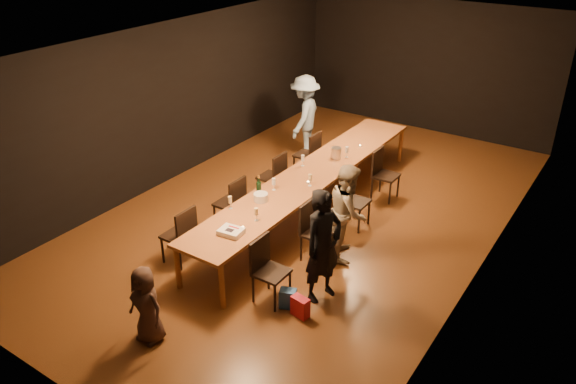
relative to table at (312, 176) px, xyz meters
The scene contains 30 objects.
ground 0.70m from the table, ahead, with size 10.00×10.00×0.00m, color #3F200F.
room_shell 1.38m from the table, ahead, with size 6.04×10.04×3.02m.
table is the anchor object (origin of this frame).
chair_right_0 2.56m from the table, 70.50° to the right, with size 0.42×0.42×0.93m, color black, non-canonical shape.
chair_right_1 1.49m from the table, 54.69° to the right, with size 0.42×0.42×0.93m, color black, non-canonical shape.
chair_right_2 0.88m from the table, ahead, with size 0.42×0.42×0.93m, color black, non-canonical shape.
chair_right_3 1.49m from the table, 54.69° to the left, with size 0.42×0.42×0.93m, color black, non-canonical shape.
chair_left_0 2.56m from the table, 109.50° to the right, with size 0.42×0.42×0.93m, color black, non-canonical shape.
chair_left_1 1.49m from the table, 125.31° to the right, with size 0.42×0.42×0.93m, color black, non-canonical shape.
chair_left_2 0.88m from the table, behind, with size 0.42×0.42×0.93m, color black, non-canonical shape.
chair_left_3 1.49m from the table, 125.31° to the left, with size 0.42×0.42×0.93m, color black, non-canonical shape.
woman_birthday 2.38m from the table, 54.80° to the right, with size 0.59×0.39×1.63m, color black.
woman_tan 1.42m from the table, 35.71° to the right, with size 0.73×0.57×1.51m, color tan.
man_blue 2.58m from the table, 125.00° to the left, with size 1.11×0.64×1.72m, color #86A9D0.
child 3.87m from the table, 89.54° to the right, with size 0.51×0.33×1.04m, color #432D25.
gift_bag_red 2.87m from the table, 61.21° to the right, with size 0.24×0.13×0.29m, color red.
gift_bag_blue 2.71m from the table, 65.04° to the right, with size 0.22×0.15×0.27m, color #285BAE.
birthday_cake 2.30m from the table, 87.60° to the right, with size 0.35×0.30×0.08m.
plate_stack 1.29m from the table, 96.08° to the right, with size 0.22×0.22×0.12m, color white.
champagne_bottle 1.18m from the table, 104.31° to the right, with size 0.08×0.08×0.33m, color black, non-canonical shape.
ice_bucket 0.80m from the table, 87.93° to the left, with size 0.18×0.18×0.20m, color #B6B7BB.
wineglass_0 1.78m from the table, 102.03° to the right, with size 0.06×0.06×0.21m, color beige, non-canonical shape.
wineglass_1 1.82m from the table, 84.59° to the right, with size 0.06×0.06×0.21m, color beige, non-canonical shape.
wineglass_2 0.90m from the table, 101.77° to the right, with size 0.06×0.06×0.21m, color silver, non-canonical shape.
wineglass_3 0.50m from the table, 62.06° to the right, with size 0.06×0.06×0.21m, color beige, non-canonical shape.
wineglass_4 0.37m from the table, 149.87° to the left, with size 0.06×0.06×0.21m, color silver, non-canonical shape.
wineglass_5 0.95m from the table, 79.49° to the left, with size 0.06×0.06×0.21m, color silver, non-canonical shape.
tealight_near 2.12m from the table, 85.93° to the right, with size 0.05×0.05×0.03m, color #B2B7B2.
tealight_mid 0.39m from the table, 67.27° to the right, with size 0.05×0.05×0.03m, color #B2B7B2.
tealight_far 1.50m from the table, 84.27° to the left, with size 0.05×0.05×0.03m, color #B2B7B2.
Camera 1 is at (4.47, -7.41, 4.87)m, focal length 35.00 mm.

